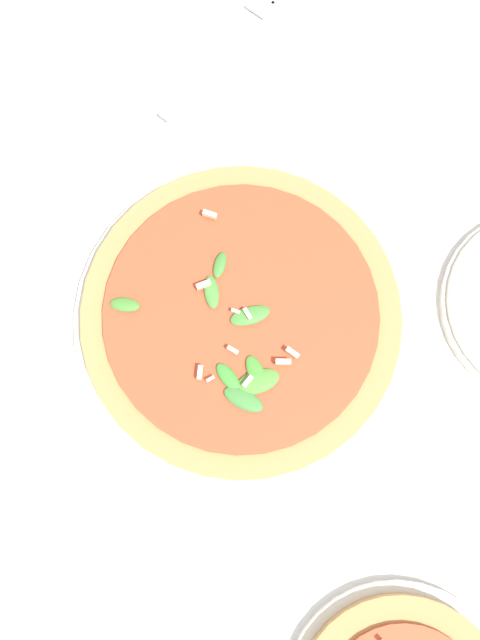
% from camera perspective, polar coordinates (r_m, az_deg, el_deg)
% --- Properties ---
extents(ground_plane, '(6.00, 6.00, 0.00)m').
position_cam_1_polar(ground_plane, '(0.73, 1.65, -0.56)').
color(ground_plane, silver).
extents(pizza_arugula_main, '(0.32, 0.32, 0.05)m').
position_cam_1_polar(pizza_arugula_main, '(0.71, -0.00, -0.25)').
color(pizza_arugula_main, silver).
rests_on(pizza_arugula_main, ground_plane).
extents(napkin, '(0.17, 0.13, 0.01)m').
position_cam_1_polar(napkin, '(0.84, -1.37, 19.70)').
color(napkin, silver).
rests_on(napkin, ground_plane).
extents(fork, '(0.20, 0.10, 0.00)m').
position_cam_1_polar(fork, '(0.84, -1.02, 20.26)').
color(fork, silver).
rests_on(fork, ground_plane).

